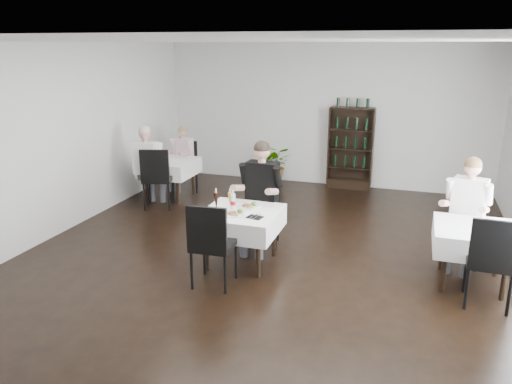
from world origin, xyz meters
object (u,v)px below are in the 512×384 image
Objects in this scene: main_table at (241,221)px; diner_main at (260,188)px; wine_shelf at (350,149)px; potted_tree at (274,165)px.

diner_main reaches higher than main_table.
wine_shelf reaches higher than diner_main.
main_table is at bearing -101.78° from wine_shelf.
diner_main is at bearing -101.95° from wine_shelf.
wine_shelf is at bearing 78.05° from diner_main.
potted_tree reaches higher than main_table.
wine_shelf is 4.41m from main_table.
potted_tree is at bearing 102.61° from diner_main.
main_table is at bearing -80.33° from potted_tree.
wine_shelf is 1.70× the size of main_table.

